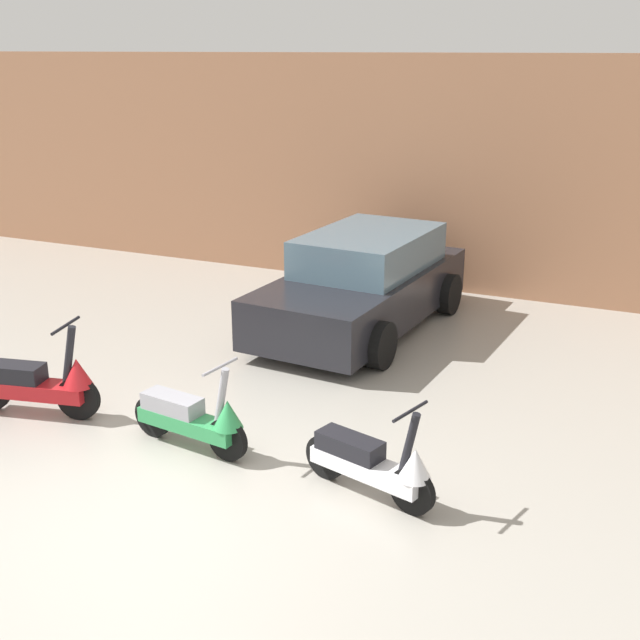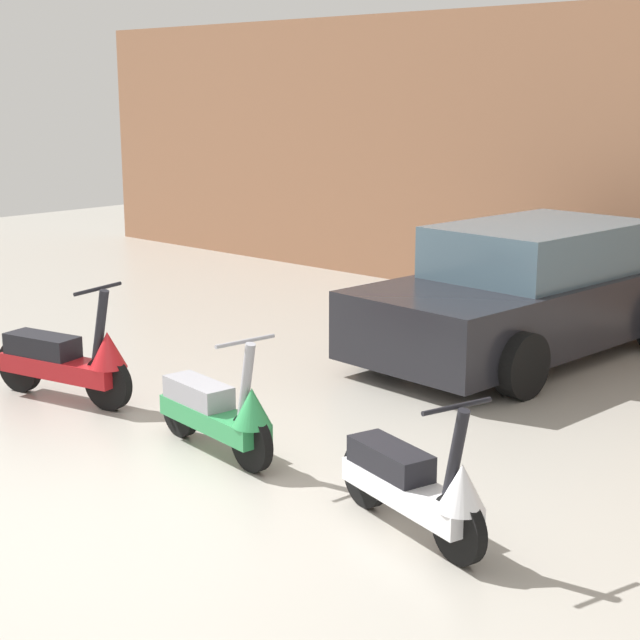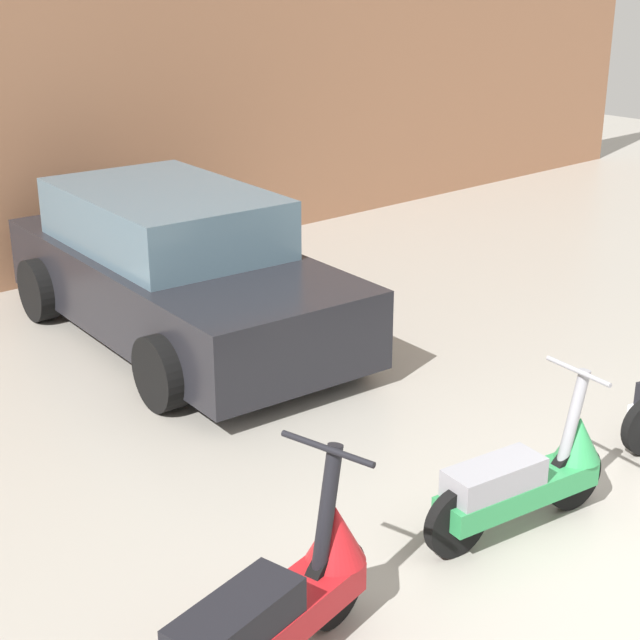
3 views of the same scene
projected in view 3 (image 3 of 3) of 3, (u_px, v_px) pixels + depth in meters
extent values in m
cube|color=#9E6B4C|center=(53.00, 104.00, 9.93)|extent=(19.60, 0.12, 3.64)
cylinder|color=black|center=(333.00, 584.00, 5.02)|extent=(0.48, 0.18, 0.47)
cube|color=#B2191E|center=(268.00, 627.00, 4.61)|extent=(1.26, 0.54, 0.16)
cube|color=black|center=(236.00, 620.00, 4.38)|extent=(0.73, 0.41, 0.18)
cylinder|color=black|center=(327.00, 509.00, 4.81)|extent=(0.23, 0.12, 0.67)
cylinder|color=black|center=(327.00, 449.00, 4.69)|extent=(0.15, 0.54, 0.03)
cone|color=#B2191E|center=(336.00, 533.00, 4.93)|extent=(0.37, 0.37, 0.31)
cylinder|color=black|center=(573.00, 477.00, 6.08)|extent=(0.43, 0.13, 0.43)
cylinder|color=black|center=(456.00, 522.00, 5.60)|extent=(0.43, 0.13, 0.43)
cube|color=#2D8C4C|center=(518.00, 491.00, 5.82)|extent=(1.14, 0.41, 0.15)
cube|color=gray|center=(494.00, 477.00, 5.67)|extent=(0.65, 0.33, 0.17)
cylinder|color=gray|center=(573.00, 417.00, 5.91)|extent=(0.20, 0.10, 0.60)
cylinder|color=gray|center=(578.00, 371.00, 5.80)|extent=(0.10, 0.49, 0.03)
cone|color=#2D8C4C|center=(579.00, 438.00, 6.00)|extent=(0.32, 0.32, 0.28)
cube|color=black|center=(180.00, 286.00, 8.69)|extent=(1.91, 4.01, 0.65)
cube|color=slate|center=(164.00, 217.00, 8.67)|extent=(1.59, 2.28, 0.51)
cylinder|color=black|center=(338.00, 325.00, 8.33)|extent=(0.25, 0.61, 0.59)
cylinder|color=black|center=(161.00, 373.00, 7.38)|extent=(0.25, 0.61, 0.59)
cylinder|color=black|center=(196.00, 258.00, 10.14)|extent=(0.25, 0.61, 0.59)
cylinder|color=black|center=(39.00, 290.00, 9.20)|extent=(0.25, 0.61, 0.59)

